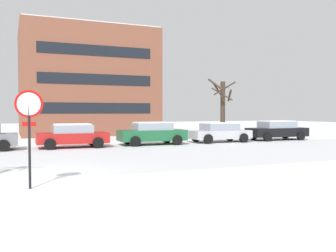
{
  "coord_description": "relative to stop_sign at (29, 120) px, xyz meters",
  "views": [
    {
      "loc": [
        -1.1,
        -13.05,
        2.12
      ],
      "look_at": [
        6.81,
        5.68,
        1.34
      ],
      "focal_mm": 39.8,
      "sensor_mm": 36.0,
      "label": 1
    }
  ],
  "objects": [
    {
      "name": "road_surface",
      "position": [
        0.65,
        5.91,
        -1.9
      ],
      "size": [
        80.0,
        9.43,
        0.0
      ],
      "color": "silver",
      "rests_on": "ground"
    },
    {
      "name": "parked_car_silver",
      "position": [
        12.91,
        11.55,
        -1.2
      ],
      "size": [
        4.27,
        2.12,
        1.36
      ],
      "color": "silver",
      "rests_on": "ground"
    },
    {
      "name": "building_far_left",
      "position": [
        6.29,
        25.44,
        3.01
      ],
      "size": [
        12.03,
        9.64,
        9.83
      ],
      "color": "brown",
      "rests_on": "ground"
    },
    {
      "name": "parked_car_green",
      "position": [
        7.89,
        11.55,
        -1.15
      ],
      "size": [
        4.3,
        2.12,
        1.46
      ],
      "color": "#1E6038",
      "rests_on": "ground"
    },
    {
      "name": "ground_plane",
      "position": [
        0.65,
        2.19,
        -1.9
      ],
      "size": [
        120.0,
        120.0,
        0.0
      ],
      "primitive_type": "plane",
      "color": "white"
    },
    {
      "name": "tree_far_left",
      "position": [
        15.44,
        15.36,
        0.72
      ],
      "size": [
        2.53,
        2.54,
        4.85
      ],
      "color": "#423326",
      "rests_on": "ground"
    },
    {
      "name": "parked_car_red",
      "position": [
        2.88,
        11.57,
        -1.18
      ],
      "size": [
        4.14,
        2.18,
        1.41
      ],
      "color": "red",
      "rests_on": "ground"
    },
    {
      "name": "stop_sign",
      "position": [
        0.0,
        0.0,
        0.0
      ],
      "size": [
        0.75,
        0.18,
        2.71
      ],
      "color": "black",
      "rests_on": "ground"
    },
    {
      "name": "parked_car_black",
      "position": [
        17.92,
        11.62,
        -1.16
      ],
      "size": [
        4.63,
        2.04,
        1.45
      ],
      "color": "black",
      "rests_on": "ground"
    }
  ]
}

